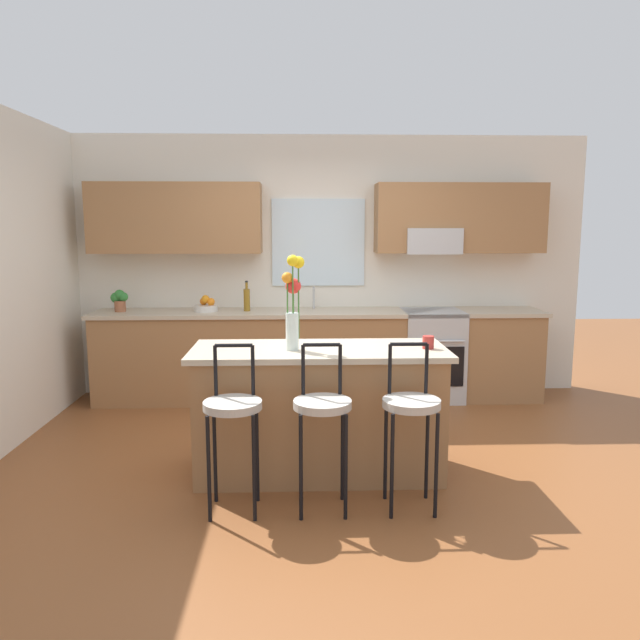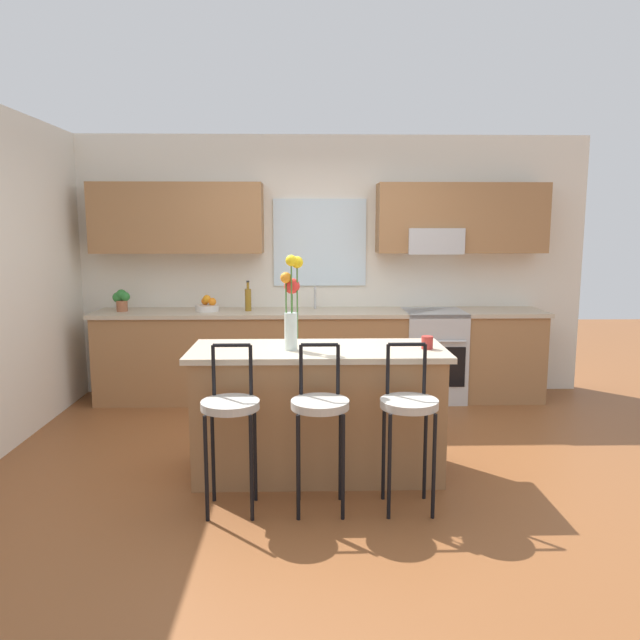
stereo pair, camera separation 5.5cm
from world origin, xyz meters
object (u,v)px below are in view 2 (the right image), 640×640
mug_ceramic (427,343)px  bottle_olive_oil (248,299)px  potted_plant_small (121,299)px  bar_stool_near (231,412)px  oven_range (433,355)px  bar_stool_middle (320,412)px  bar_stool_far (409,411)px  fruit_bowl_oranges (207,306)px  kitchen_island (318,411)px  flower_vase (291,300)px

mug_ceramic → bottle_olive_oil: bearing=125.8°
potted_plant_small → bar_stool_near: bearing=-60.9°
bottle_olive_oil → oven_range: bearing=-0.7°
mug_ceramic → bottle_olive_oil: size_ratio=0.29×
bar_stool_middle → bar_stool_far: 0.55m
oven_range → fruit_bowl_oranges: 2.36m
bar_stool_near → kitchen_island: bearing=46.1°
oven_range → bar_stool_far: (-0.67, -2.47, 0.18)m
flower_vase → potted_plant_small: flower_vase is taller
kitchen_island → bar_stool_far: bearing=-46.1°
oven_range → mug_ceramic: mug_ceramic is taller
flower_vase → mug_ceramic: flower_vase is taller
flower_vase → potted_plant_small: (-1.76, 1.98, -0.22)m
kitchen_island → bar_stool_far: size_ratio=1.72×
flower_vase → fruit_bowl_oranges: flower_vase is taller
potted_plant_small → fruit_bowl_oranges: bearing=0.2°
oven_range → kitchen_island: 2.26m
kitchen_island → potted_plant_small: bearing=135.2°
bottle_olive_oil → potted_plant_small: bottle_olive_oil is taller
mug_ceramic → kitchen_island: bearing=176.3°
fruit_bowl_oranges → bottle_olive_oil: bottle_olive_oil is taller
oven_range → potted_plant_small: potted_plant_small is taller
bar_stool_near → flower_vase: 0.90m
oven_range → fruit_bowl_oranges: fruit_bowl_oranges is taller
bar_stool_near → bar_stool_far: bearing=0.0°
bar_stool_near → fruit_bowl_oranges: fruit_bowl_oranges is taller
fruit_bowl_oranges → potted_plant_small: (-0.86, -0.00, 0.07)m
flower_vase → bar_stool_near: bearing=-125.2°
kitchen_island → flower_vase: 0.82m
kitchen_island → bottle_olive_oil: (-0.67, 1.93, 0.58)m
bar_stool_near → mug_ceramic: (1.31, 0.52, 0.33)m
flower_vase → fruit_bowl_oranges: size_ratio=2.74×
bar_stool_middle → mug_ceramic: bearing=34.5°
bar_stool_near → oven_range: bearing=54.4°
kitchen_island → bottle_olive_oil: 2.12m
bar_stool_middle → flower_vase: bearing=109.3°
fruit_bowl_oranges → potted_plant_small: size_ratio=1.08×
bar_stool_middle → flower_vase: size_ratio=1.59×
oven_range → bar_stool_near: bar_stool_near is taller
bar_stool_near → potted_plant_small: bearing=119.1°
fruit_bowl_oranges → bottle_olive_oil: 0.42m
kitchen_island → flower_vase: bearing=-164.4°
potted_plant_small → bottle_olive_oil: bearing=-0.0°
mug_ceramic → potted_plant_small: (-2.70, 1.98, 0.08)m
kitchen_island → bar_stool_middle: (0.00, -0.57, 0.17)m
bottle_olive_oil → kitchen_island: bearing=-71.0°
flower_vase → fruit_bowl_oranges: 2.19m
bar_stool_near → flower_vase: (0.37, 0.52, 0.63)m
kitchen_island → bar_stool_middle: bearing=-90.0°
bar_stool_far → potted_plant_small: 3.55m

